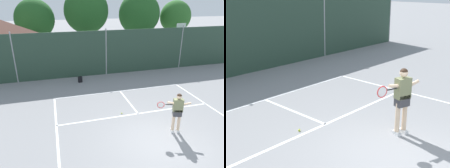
% 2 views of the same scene
% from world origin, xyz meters
% --- Properties ---
extents(ground_plane, '(120.00, 120.00, 0.00)m').
position_xyz_m(ground_plane, '(0.00, 0.00, 0.00)').
color(ground_plane, gray).
extents(court_markings, '(8.30, 11.10, 0.01)m').
position_xyz_m(court_markings, '(0.00, 0.65, 0.00)').
color(court_markings, white).
rests_on(court_markings, ground).
extents(basketball_hoop, '(0.90, 0.67, 3.55)m').
position_xyz_m(basketball_hoop, '(7.22, 10.42, 2.31)').
color(basketball_hoop, '#9E9EA3').
rests_on(basketball_hoop, ground).
extents(tennis_player, '(1.41, 0.41, 1.85)m').
position_xyz_m(tennis_player, '(0.95, 0.55, 1.11)').
color(tennis_player, silver).
rests_on(tennis_player, ground).
extents(tennis_ball, '(0.07, 0.07, 0.07)m').
position_xyz_m(tennis_ball, '(-0.82, 2.69, 0.03)').
color(tennis_ball, '#CCE033').
rests_on(tennis_ball, ground).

